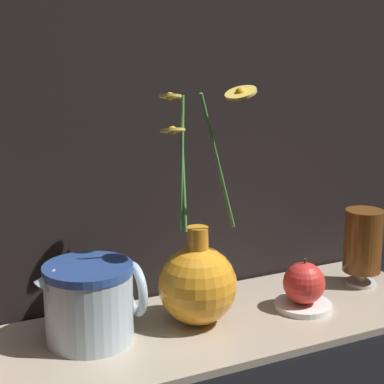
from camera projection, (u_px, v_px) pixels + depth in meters
The scene contains 7 objects.
ground_plane at pixel (188, 334), 1.01m from camera, with size 6.00×6.00×0.00m, color black.
shelf at pixel (188, 331), 1.01m from camera, with size 0.89×0.27×0.01m.
vase_with_flowers at pixel (198, 281), 1.01m from camera, with size 0.13×0.17×0.38m.
ceramic_pitcher at pixel (90, 299), 0.95m from camera, with size 0.16×0.13×0.13m.
tea_glass at pixel (363, 242), 1.17m from camera, with size 0.07×0.07×0.14m.
saucer_plate at pixel (303, 305), 1.08m from camera, with size 0.10×0.10×0.01m.
orange_fruit at pixel (304, 283), 1.07m from camera, with size 0.07×0.07×0.08m.
Camera 1 is at (-0.40, -0.84, 0.46)m, focal length 60.00 mm.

